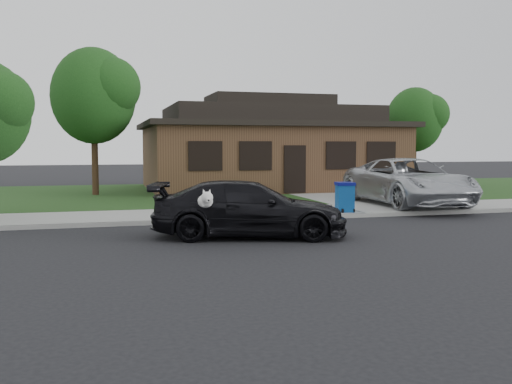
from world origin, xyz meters
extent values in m
plane|color=black|center=(0.00, 0.00, 0.00)|extent=(120.00, 120.00, 0.00)
cube|color=gray|center=(0.00, 5.00, 0.06)|extent=(60.00, 3.00, 0.12)
cube|color=gray|center=(0.00, 3.50, 0.06)|extent=(60.00, 0.12, 0.12)
cube|color=#193814|center=(0.00, 13.00, 0.07)|extent=(60.00, 13.00, 0.13)
cube|color=gray|center=(6.00, 10.00, 0.07)|extent=(4.50, 13.00, 0.14)
imported|color=black|center=(-0.80, 0.70, 0.69)|extent=(5.11, 3.10, 1.38)
ellipsoid|color=white|center=(-2.05, -0.15, 1.00)|extent=(0.34, 0.40, 0.30)
sphere|color=white|center=(-2.05, -0.38, 1.10)|extent=(0.26, 0.26, 0.26)
cube|color=white|center=(-2.05, -0.50, 1.05)|extent=(0.09, 0.12, 0.08)
sphere|color=black|center=(-2.05, -0.56, 1.05)|extent=(0.04, 0.04, 0.04)
cone|color=white|center=(-2.11, -0.33, 1.23)|extent=(0.11, 0.11, 0.14)
cone|color=white|center=(-1.98, -0.33, 1.23)|extent=(0.11, 0.11, 0.14)
imported|color=silver|center=(6.35, 5.42, 0.98)|extent=(2.85, 6.05, 1.67)
cube|color=navy|center=(3.29, 4.10, 0.55)|extent=(0.61, 0.61, 0.86)
cube|color=#080D65|center=(3.29, 4.10, 1.03)|extent=(0.67, 0.67, 0.10)
cylinder|color=black|center=(3.10, 3.84, 0.19)|extent=(0.07, 0.14, 0.13)
cylinder|color=black|center=(3.49, 3.84, 0.19)|extent=(0.07, 0.14, 0.13)
cube|color=#422B1C|center=(4.00, 15.00, 1.63)|extent=(12.00, 8.00, 3.00)
cube|color=black|center=(4.00, 15.00, 3.25)|extent=(12.60, 8.60, 0.25)
cube|color=black|center=(4.00, 15.00, 3.78)|extent=(10.00, 6.50, 0.80)
cube|color=black|center=(4.00, 15.00, 4.48)|extent=(6.00, 3.50, 0.60)
cube|color=black|center=(4.00, 10.97, 1.23)|extent=(1.00, 0.06, 2.10)
cube|color=black|center=(0.00, 10.97, 1.83)|extent=(1.30, 0.05, 1.10)
cube|color=black|center=(2.20, 10.97, 1.83)|extent=(1.30, 0.05, 1.10)
cube|color=black|center=(6.20, 10.97, 1.83)|extent=(1.30, 0.05, 1.10)
cube|color=black|center=(8.20, 10.97, 1.83)|extent=(1.30, 0.05, 1.10)
cylinder|color=#332114|center=(-4.50, 13.00, 1.37)|extent=(0.28, 0.28, 2.48)
ellipsoid|color=#143811|center=(-4.50, 13.00, 4.41)|extent=(3.60, 3.60, 4.14)
sphere|color=#26591E|center=(-3.78, 12.46, 4.77)|extent=(2.52, 2.52, 2.52)
cylinder|color=#332114|center=(12.00, 14.50, 1.14)|extent=(0.28, 0.28, 2.03)
ellipsoid|color=#143811|center=(12.00, 14.50, 3.65)|extent=(3.00, 3.00, 3.45)
sphere|color=#26591E|center=(12.60, 14.05, 3.95)|extent=(2.10, 2.10, 2.10)
sphere|color=#26591E|center=(-6.98, 4.81, 3.48)|extent=(1.82, 1.82, 1.82)
camera|label=1|loc=(-4.36, -12.78, 2.23)|focal=40.00mm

